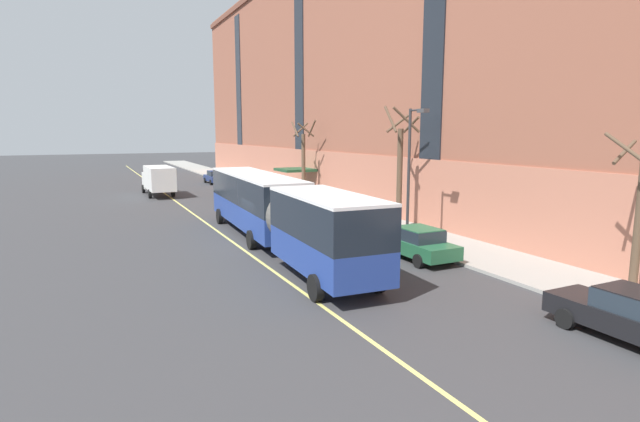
% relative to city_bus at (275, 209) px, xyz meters
% --- Properties ---
extents(ground_plane, '(260.00, 260.00, 0.00)m').
position_rel_city_bus_xyz_m(ground_plane, '(-0.61, 0.89, -2.11)').
color(ground_plane, '#38383A').
extents(sidewalk, '(4.27, 160.00, 0.15)m').
position_rel_city_bus_xyz_m(sidewalk, '(8.52, 3.89, -2.03)').
color(sidewalk, '#9E9B93').
rests_on(sidewalk, ground).
extents(apartment_facade, '(15.20, 110.00, 22.84)m').
position_rel_city_bus_xyz_m(apartment_facade, '(16.64, 0.89, 9.30)').
color(apartment_facade, '#935642').
rests_on(apartment_facade, ground).
extents(city_bus, '(3.68, 20.55, 3.63)m').
position_rel_city_bus_xyz_m(city_bus, '(0.00, 0.00, 0.00)').
color(city_bus, navy).
rests_on(city_bus, ground).
extents(parked_car_green_0, '(2.05, 4.68, 1.56)m').
position_rel_city_bus_xyz_m(parked_car_green_0, '(5.30, -5.15, -1.32)').
color(parked_car_green_0, '#23603D').
rests_on(parked_car_green_0, ground).
extents(parked_car_champagne_1, '(2.10, 4.68, 1.56)m').
position_rel_city_bus_xyz_m(parked_car_champagne_1, '(5.19, 5.73, -1.32)').
color(parked_car_champagne_1, '#BCAD89').
rests_on(parked_car_champagne_1, ground).
extents(parked_car_navy_2, '(2.00, 4.61, 1.56)m').
position_rel_city_bus_xyz_m(parked_car_navy_2, '(5.26, 34.65, -1.32)').
color(parked_car_navy_2, navy).
rests_on(parked_car_navy_2, ground).
extents(parked_car_silver_3, '(2.00, 4.38, 1.56)m').
position_rel_city_bus_xyz_m(parked_car_silver_3, '(5.19, 14.56, -1.33)').
color(parked_car_silver_3, '#B7B7BC').
rests_on(parked_car_silver_3, ground).
extents(parked_car_black_5, '(1.95, 4.64, 1.56)m').
position_rel_city_bus_xyz_m(parked_car_black_5, '(5.13, -15.76, -1.32)').
color(parked_car_black_5, black).
rests_on(parked_car_black_5, ground).
extents(parked_car_navy_6, '(2.08, 4.30, 1.56)m').
position_rel_city_bus_xyz_m(parked_car_navy_6, '(5.13, 21.58, -1.32)').
color(parked_car_navy_6, navy).
rests_on(parked_car_navy_6, ground).
extents(box_truck, '(2.43, 7.51, 2.85)m').
position_rel_city_bus_xyz_m(box_truck, '(-2.48, 25.46, -0.45)').
color(box_truck, silver).
rests_on(box_truck, ground).
extents(street_tree_near_corner, '(2.20, 2.15, 6.00)m').
position_rel_city_bus_xyz_m(street_tree_near_corner, '(8.64, -13.52, 1.08)').
color(street_tree_near_corner, brown).
rests_on(street_tree_near_corner, sidewalk).
extents(street_tree_mid_block, '(1.96, 2.00, 7.52)m').
position_rel_city_bus_xyz_m(street_tree_mid_block, '(8.64, 1.25, 1.82)').
color(street_tree_mid_block, brown).
rests_on(street_tree_mid_block, sidewalk).
extents(street_tree_far_uptown, '(1.81, 1.75, 7.01)m').
position_rel_city_bus_xyz_m(street_tree_far_uptown, '(8.65, 16.08, 1.63)').
color(street_tree_far_uptown, brown).
rests_on(street_tree_far_uptown, sidewalk).
extents(street_lamp, '(0.36, 1.48, 7.16)m').
position_rel_city_bus_xyz_m(street_lamp, '(6.98, -2.24, 2.41)').
color(street_lamp, '#2D2D30').
rests_on(street_lamp, sidewalk).
extents(lane_centerline, '(0.16, 140.00, 0.01)m').
position_rel_city_bus_xyz_m(lane_centerline, '(-1.70, 3.89, -2.10)').
color(lane_centerline, '#E0D66B').
rests_on(lane_centerline, ground).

